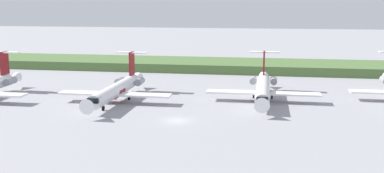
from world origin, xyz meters
The scene contains 4 objects.
ground_plane centered at (0.00, 30.00, 0.00)m, with size 500.00×500.00×0.00m, color #939399.
grass_berm centered at (0.00, 60.10, 1.27)m, with size 320.00×20.00×2.54m, color #4C6B38.
regional_jet_third centered at (-14.93, 12.82, 2.54)m, with size 22.81×31.00×9.00m.
regional_jet_fourth centered at (14.23, 18.80, 2.54)m, with size 22.81×31.00×9.00m.
Camera 1 is at (14.68, -71.81, 19.75)m, focal length 41.63 mm.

